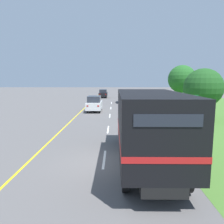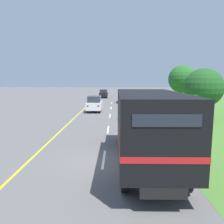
{
  "view_description": "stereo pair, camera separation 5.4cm",
  "coord_description": "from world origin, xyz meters",
  "px_view_note": "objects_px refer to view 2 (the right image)",
  "views": [
    {
      "loc": [
        0.52,
        -10.18,
        4.01
      ],
      "look_at": [
        0.3,
        8.46,
        1.2
      ],
      "focal_mm": 35.0,
      "sensor_mm": 36.0,
      "label": 1
    },
    {
      "loc": [
        0.57,
        -10.18,
        4.01
      ],
      "look_at": [
        0.3,
        8.46,
        1.2
      ],
      "focal_mm": 35.0,
      "sensor_mm": 36.0,
      "label": 2
    }
  ],
  "objects_px": {
    "lead_car_black_ahead": "(104,93)",
    "horse_trailer_truck": "(146,124)",
    "lead_car_white": "(95,104)",
    "highway_sign": "(186,108)",
    "roadside_tree_mid": "(182,79)",
    "lead_car_grey_ahead": "(124,97)",
    "roadside_tree_near": "(203,88)"
  },
  "relations": [
    {
      "from": "lead_car_black_ahead",
      "to": "roadside_tree_near",
      "type": "relative_size",
      "value": 0.82
    },
    {
      "from": "roadside_tree_mid",
      "to": "lead_car_white",
      "type": "bearing_deg",
      "value": -164.67
    },
    {
      "from": "horse_trailer_truck",
      "to": "roadside_tree_near",
      "type": "relative_size",
      "value": 1.66
    },
    {
      "from": "horse_trailer_truck",
      "to": "roadside_tree_mid",
      "type": "distance_m",
      "value": 21.89
    },
    {
      "from": "lead_car_white",
      "to": "horse_trailer_truck",
      "type": "bearing_deg",
      "value": -76.82
    },
    {
      "from": "lead_car_grey_ahead",
      "to": "lead_car_black_ahead",
      "type": "bearing_deg",
      "value": 111.31
    },
    {
      "from": "lead_car_grey_ahead",
      "to": "roadside_tree_near",
      "type": "bearing_deg",
      "value": -65.04
    },
    {
      "from": "highway_sign",
      "to": "roadside_tree_mid",
      "type": "xyz_separation_m",
      "value": [
        3.62,
        13.23,
        2.22
      ]
    },
    {
      "from": "roadside_tree_near",
      "to": "lead_car_black_ahead",
      "type": "bearing_deg",
      "value": 113.52
    },
    {
      "from": "lead_car_white",
      "to": "roadside_tree_mid",
      "type": "bearing_deg",
      "value": 15.33
    },
    {
      "from": "roadside_tree_mid",
      "to": "horse_trailer_truck",
      "type": "bearing_deg",
      "value": -110.8
    },
    {
      "from": "lead_car_white",
      "to": "roadside_tree_mid",
      "type": "distance_m",
      "value": 12.57
    },
    {
      "from": "highway_sign",
      "to": "roadside_tree_mid",
      "type": "bearing_deg",
      "value": 74.68
    },
    {
      "from": "lead_car_grey_ahead",
      "to": "roadside_tree_mid",
      "type": "distance_m",
      "value": 10.86
    },
    {
      "from": "lead_car_black_ahead",
      "to": "horse_trailer_truck",
      "type": "bearing_deg",
      "value": -84.02
    },
    {
      "from": "lead_car_white",
      "to": "highway_sign",
      "type": "bearing_deg",
      "value": -50.88
    },
    {
      "from": "roadside_tree_near",
      "to": "horse_trailer_truck",
      "type": "bearing_deg",
      "value": -121.5
    },
    {
      "from": "roadside_tree_mid",
      "to": "highway_sign",
      "type": "bearing_deg",
      "value": -105.32
    },
    {
      "from": "lead_car_grey_ahead",
      "to": "roadside_tree_mid",
      "type": "xyz_separation_m",
      "value": [
        7.65,
        -7.11,
        2.99
      ]
    },
    {
      "from": "roadside_tree_near",
      "to": "lead_car_white",
      "type": "bearing_deg",
      "value": 155.33
    },
    {
      "from": "horse_trailer_truck",
      "to": "highway_sign",
      "type": "xyz_separation_m",
      "value": [
        4.12,
        7.15,
        -0.15
      ]
    },
    {
      "from": "horse_trailer_truck",
      "to": "lead_car_grey_ahead",
      "type": "height_order",
      "value": "horse_trailer_truck"
    },
    {
      "from": "highway_sign",
      "to": "lead_car_black_ahead",
      "type": "bearing_deg",
      "value": 104.75
    },
    {
      "from": "lead_car_grey_ahead",
      "to": "lead_car_black_ahead",
      "type": "distance_m",
      "value": 11.17
    },
    {
      "from": "horse_trailer_truck",
      "to": "lead_car_white",
      "type": "relative_size",
      "value": 2.19
    },
    {
      "from": "lead_car_white",
      "to": "lead_car_black_ahead",
      "type": "relative_size",
      "value": 0.93
    },
    {
      "from": "lead_car_white",
      "to": "highway_sign",
      "type": "distance_m",
      "value": 12.92
    },
    {
      "from": "lead_car_white",
      "to": "roadside_tree_near",
      "type": "xyz_separation_m",
      "value": [
        11.34,
        -5.21,
        2.17
      ]
    },
    {
      "from": "highway_sign",
      "to": "lead_car_white",
      "type": "bearing_deg",
      "value": 129.12
    },
    {
      "from": "lead_car_white",
      "to": "roadside_tree_near",
      "type": "height_order",
      "value": "roadside_tree_near"
    },
    {
      "from": "roadside_tree_near",
      "to": "lead_car_grey_ahead",
      "type": "bearing_deg",
      "value": 114.96
    },
    {
      "from": "horse_trailer_truck",
      "to": "lead_car_grey_ahead",
      "type": "bearing_deg",
      "value": 89.82
    }
  ]
}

